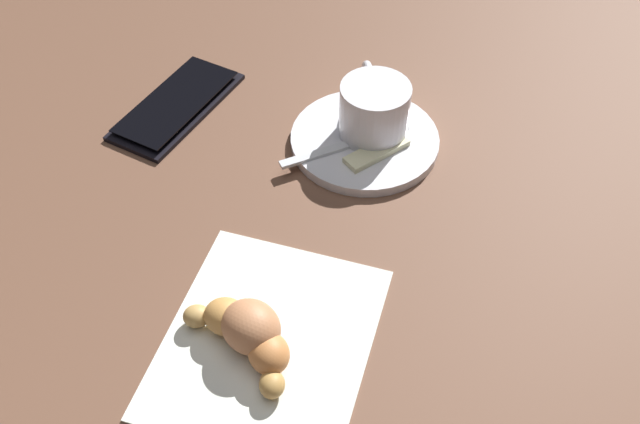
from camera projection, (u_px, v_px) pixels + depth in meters
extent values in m
plane|color=brown|center=(330.00, 236.00, 0.60)|extent=(1.80, 1.80, 0.00)
cylinder|color=silver|center=(361.00, 139.00, 0.68)|extent=(0.14, 0.14, 0.01)
cylinder|color=silver|center=(374.00, 111.00, 0.66)|extent=(0.07, 0.07, 0.05)
cylinder|color=#331B0C|center=(374.00, 109.00, 0.65)|extent=(0.05, 0.05, 0.00)
torus|color=silver|center=(368.00, 83.00, 0.68)|extent=(0.04, 0.02, 0.04)
cube|color=silver|center=(333.00, 149.00, 0.66)|extent=(0.08, 0.09, 0.00)
ellipsoid|color=silver|center=(397.00, 128.00, 0.67)|extent=(0.03, 0.03, 0.01)
cube|color=beige|center=(377.00, 151.00, 0.65)|extent=(0.06, 0.06, 0.01)
cube|color=white|center=(268.00, 340.00, 0.53)|extent=(0.18, 0.16, 0.00)
ellipsoid|color=#BB8A47|center=(275.00, 385.00, 0.49)|extent=(0.03, 0.02, 0.02)
ellipsoid|color=#CB7D43|center=(269.00, 353.00, 0.50)|extent=(0.05, 0.05, 0.03)
ellipsoid|color=#BE7C51|center=(251.00, 327.00, 0.51)|extent=(0.06, 0.06, 0.04)
ellipsoid|color=#CD8F49|center=(226.00, 317.00, 0.53)|extent=(0.03, 0.04, 0.03)
ellipsoid|color=tan|center=(197.00, 316.00, 0.53)|extent=(0.02, 0.03, 0.02)
cube|color=black|center=(177.00, 105.00, 0.71)|extent=(0.16, 0.10, 0.01)
cube|color=black|center=(176.00, 100.00, 0.71)|extent=(0.15, 0.09, 0.00)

